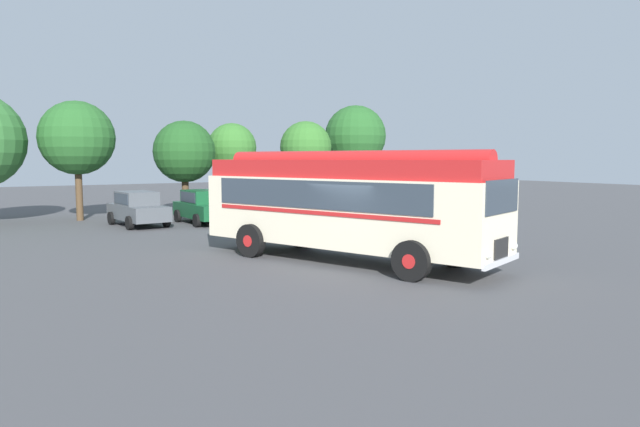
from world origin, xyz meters
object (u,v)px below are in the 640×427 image
Objects in this scene: car_near_left at (138,208)px; traffic_cone at (449,248)px; vintage_bus at (346,202)px; car_mid_right at (253,204)px; car_mid_left at (203,207)px.

traffic_cone is (6.58, -14.21, -0.57)m from car_near_left.
vintage_bus is 2.38× the size of car_near_left.
car_mid_right is 13.57m from traffic_cone.
car_near_left is at bearing 114.85° from traffic_cone.
car_near_left is at bearing 173.37° from car_mid_right.
vintage_bus reaches higher than car_near_left.
vintage_bus reaches higher than car_mid_left.
car_mid_right is at bearing 77.84° from vintage_bus.
traffic_cone is at bearing -65.15° from car_near_left.
vintage_bus is 18.76× the size of traffic_cone.
vintage_bus is 12.82m from car_mid_right.
car_mid_right is (5.81, -0.67, 0.00)m from car_near_left.
car_mid_right is (2.69, 12.49, -1.05)m from vintage_bus.
car_near_left is 7.90× the size of traffic_cone.
car_mid_left is at bearing 104.61° from traffic_cone.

